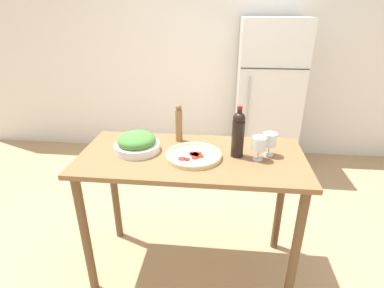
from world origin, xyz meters
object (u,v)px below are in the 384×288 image
Objects in this scene: pepper_mill at (179,124)px; salad_bowl at (137,143)px; refrigerator at (267,97)px; wine_glass_near at (259,145)px; wine_glass_far at (270,141)px; wine_bottle at (238,133)px; homemade_pizza at (194,155)px.

salad_bowl is at bearing -142.13° from pepper_mill.
refrigerator reaches higher than wine_glass_near.
wine_glass_far is 0.83m from salad_bowl.
wine_glass_near is 0.10m from wine_glass_far.
pepper_mill is at bearing 153.44° from wine_bottle.
wine_glass_far reaches higher than homemade_pizza.
wine_glass_near is at bearing -24.23° from pepper_mill.
wine_bottle is 0.64m from salad_bowl.
pepper_mill reaches higher than wine_glass_near.
wine_bottle reaches higher than pepper_mill.
homemade_pizza is (-0.67, -1.77, 0.10)m from refrigerator.
wine_glass_near is at bearing -3.14° from salad_bowl.
salad_bowl is 0.37m from homemade_pizza.
refrigerator is 2.00m from salad_bowl.
pepper_mill reaches higher than wine_glass_far.
wine_bottle is 0.20m from wine_glass_far.
salad_bowl is (-0.75, 0.04, -0.04)m from wine_glass_near.
pepper_mill is 0.32m from salad_bowl.
pepper_mill is (-0.39, 0.19, -0.02)m from wine_bottle.
wine_glass_far is 0.56× the size of pepper_mill.
refrigerator reaches higher than wine_bottle.
refrigerator is 5.29× the size of wine_bottle.
wine_glass_near is 0.56× the size of pepper_mill.
wine_bottle is 1.11× the size of salad_bowl.
pepper_mill is at bearing -117.48° from refrigerator.
wine_glass_near is 0.51× the size of salad_bowl.
salad_bowl is 0.83× the size of homemade_pizza.
refrigerator is 1.78m from wine_bottle.
salad_bowl is at bearing 176.86° from wine_glass_near.
salad_bowl is (-0.82, -0.03, -0.04)m from wine_glass_far.
wine_bottle is at bearing 163.61° from wine_glass_near.
wine_bottle is at bearing 11.07° from homemade_pizza.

